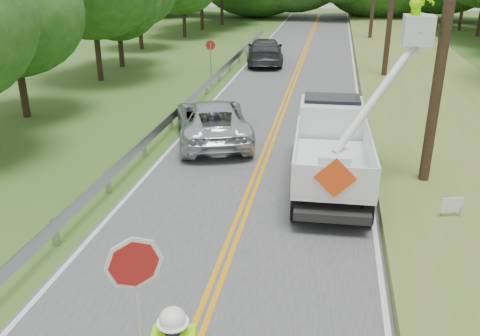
# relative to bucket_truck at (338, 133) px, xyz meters

# --- Properties ---
(road) EXTENTS (7.20, 96.00, 0.03)m
(road) POSITION_rel_bucket_truck_xyz_m (-2.42, 4.54, -1.43)
(road) COLOR #434446
(road) RESTS_ON ground
(guardrail) EXTENTS (0.18, 48.00, 0.77)m
(guardrail) POSITION_rel_bucket_truck_xyz_m (-6.44, 5.45, -0.89)
(guardrail) COLOR #9B9FA3
(guardrail) RESTS_ON ground
(tall_grass_verge) EXTENTS (7.00, 96.00, 0.30)m
(tall_grass_verge) POSITION_rel_bucket_truck_xyz_m (4.68, 4.54, -1.29)
(tall_grass_verge) COLOR #50762C
(tall_grass_verge) RESTS_ON ground
(bucket_truck) EXTENTS (3.54, 6.25, 6.17)m
(bucket_truck) POSITION_rel_bucket_truck_xyz_m (0.00, 0.00, 0.00)
(bucket_truck) COLOR black
(bucket_truck) RESTS_ON road
(suv_silver) EXTENTS (4.11, 6.01, 1.53)m
(suv_silver) POSITION_rel_bucket_truck_xyz_m (-4.60, 2.68, -0.66)
(suv_silver) COLOR silver
(suv_silver) RESTS_ON road
(suv_darkgrey) EXTENTS (3.02, 5.84, 1.62)m
(suv_darkgrey) POSITION_rel_bucket_truck_xyz_m (-4.71, 18.12, -0.61)
(suv_darkgrey) COLOR #3A3C41
(suv_darkgrey) RESTS_ON road
(stop_sign_permanent) EXTENTS (0.52, 0.12, 2.47)m
(stop_sign_permanent) POSITION_rel_bucket_truck_xyz_m (-6.66, 11.17, 0.19)
(stop_sign_permanent) COLOR #9B9FA3
(stop_sign_permanent) RESTS_ON ground
(yard_sign) EXTENTS (0.55, 0.21, 0.82)m
(yard_sign) POSITION_rel_bucket_truck_xyz_m (2.90, -2.80, -0.85)
(yard_sign) COLOR white
(yard_sign) RESTS_ON ground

